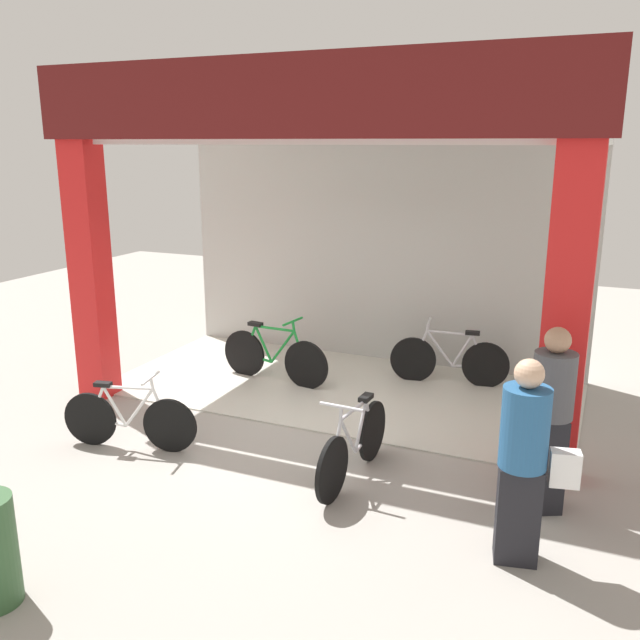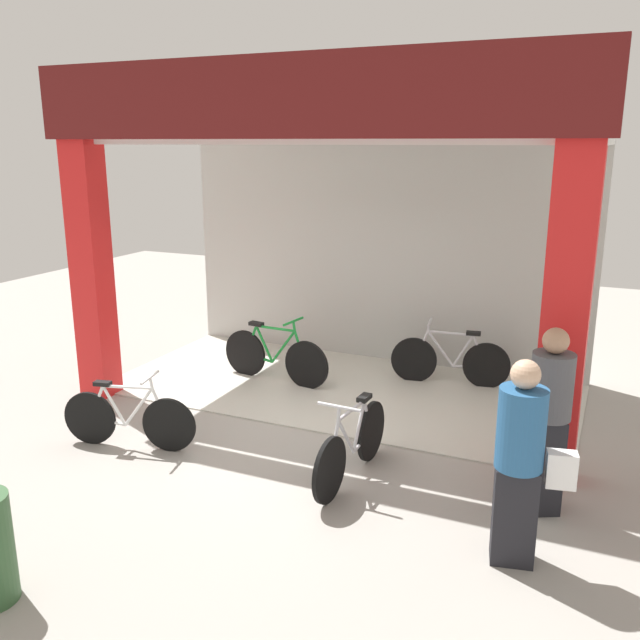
% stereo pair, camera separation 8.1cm
% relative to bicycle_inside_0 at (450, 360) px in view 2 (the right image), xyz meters
% --- Properties ---
extents(ground_plane, '(20.44, 20.44, 0.00)m').
position_rel_bicycle_inside_0_xyz_m(ground_plane, '(-1.32, -2.23, -0.36)').
color(ground_plane, '#9E9991').
rests_on(ground_plane, ground).
extents(shop_facade, '(6.42, 3.30, 4.15)m').
position_rel_bicycle_inside_0_xyz_m(shop_facade, '(-1.32, -0.66, 1.87)').
color(shop_facade, beige).
rests_on(shop_facade, ground).
extents(bicycle_inside_0, '(1.62, 0.45, 0.90)m').
position_rel_bicycle_inside_0_xyz_m(bicycle_inside_0, '(0.00, 0.00, 0.00)').
color(bicycle_inside_0, black).
rests_on(bicycle_inside_0, ground).
extents(bicycle_inside_1, '(1.71, 0.47, 0.94)m').
position_rel_bicycle_inside_0_xyz_m(bicycle_inside_1, '(-2.28, -0.88, 0.02)').
color(bicycle_inside_1, black).
rests_on(bicycle_inside_1, ground).
extents(bicycle_parked_0, '(1.52, 0.46, 0.85)m').
position_rel_bicycle_inside_0_xyz_m(bicycle_parked_0, '(-2.76, -3.42, -0.02)').
color(bicycle_parked_0, black).
rests_on(bicycle_parked_0, ground).
extents(bicycle_parked_1, '(0.45, 1.63, 0.90)m').
position_rel_bicycle_inside_0_xyz_m(bicycle_parked_1, '(-0.25, -3.09, -0.00)').
color(bicycle_parked_1, black).
rests_on(bicycle_parked_1, ground).
extents(pedestrian_0, '(0.51, 0.67, 1.73)m').
position_rel_bicycle_inside_0_xyz_m(pedestrian_0, '(1.56, -2.89, 0.55)').
color(pedestrian_0, black).
rests_on(pedestrian_0, ground).
extents(pedestrian_1, '(0.66, 0.44, 1.71)m').
position_rel_bicycle_inside_0_xyz_m(pedestrian_1, '(1.45, -3.85, 0.53)').
color(pedestrian_1, black).
rests_on(pedestrian_1, ground).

